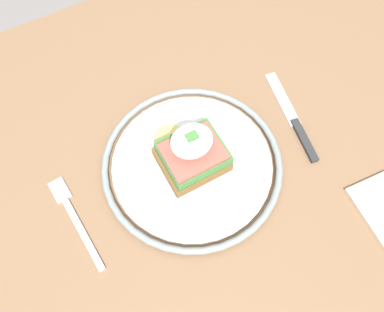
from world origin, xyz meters
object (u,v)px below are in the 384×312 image
plate (192,164)px  sandwich (192,152)px  knife (295,122)px  fork (75,218)px

plate → sandwich: 0.04m
sandwich → knife: size_ratio=0.66×
knife → fork: bearing=176.5°
fork → knife: 0.36m
plate → sandwich: size_ratio=2.35×
plate → knife: size_ratio=1.55×
fork → knife: bearing=-3.5°
sandwich → fork: size_ratio=0.74×
sandwich → knife: 0.18m
sandwich → plate: bearing=-117.7°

